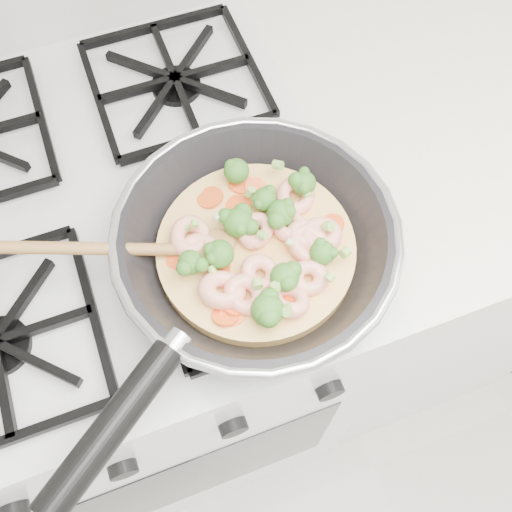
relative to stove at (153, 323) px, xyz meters
name	(u,v)px	position (x,y,z in m)	size (l,w,h in m)	color
stove	(153,323)	(0.00, 0.00, 0.00)	(0.60, 0.60, 0.92)	white
counter_right	(506,203)	(0.80, 0.00, -0.01)	(1.00, 0.60, 0.90)	white
skillet	(253,248)	(0.15, -0.16, 0.50)	(0.48, 0.37, 0.10)	black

